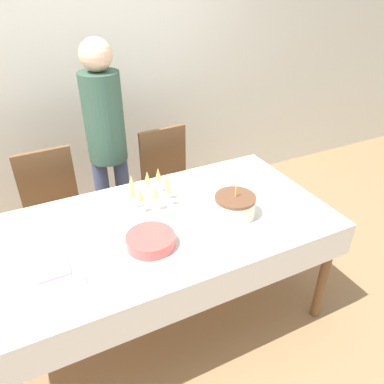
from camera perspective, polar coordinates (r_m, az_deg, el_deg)
ground_plane at (r=2.68m, az=-4.87°, el=-18.52°), size 12.00×12.00×0.00m
wall_back at (r=3.30m, az=-16.72°, el=18.00°), size 8.00×0.05×2.70m
dining_table at (r=2.21m, az=-5.66°, el=-7.11°), size 2.07×1.03×0.78m
dining_chair_far_left at (r=2.90m, az=-20.17°, el=-2.59°), size 0.44×0.44×0.94m
dining_chair_far_right at (r=3.08m, az=-3.38°, el=1.52°), size 0.44×0.44×0.94m
birthday_cake at (r=2.19m, az=6.54°, el=-2.08°), size 0.24×0.24×0.20m
champagne_tray at (r=2.29m, az=-6.34°, el=0.03°), size 0.36×0.36×0.18m
plate_stack_main at (r=1.98m, az=-6.32°, el=-7.34°), size 0.26×0.26×0.06m
cake_knife at (r=2.07m, az=9.29°, el=-6.68°), size 0.29×0.10×0.00m
fork_pile at (r=1.86m, az=-18.55°, el=-13.33°), size 0.17×0.07×0.02m
napkin_pile at (r=1.97m, az=-20.41°, el=-10.91°), size 0.15×0.15×0.01m
person_standing at (r=2.80m, az=-12.99°, el=8.64°), size 0.28×0.28×1.66m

